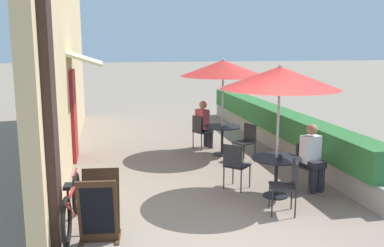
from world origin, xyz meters
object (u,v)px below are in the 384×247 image
at_px(patio_umbrella_mid, 223,68).
at_px(cafe_chair_mid_right, 246,139).
at_px(patio_umbrella_near, 280,78).
at_px(coffee_cup_mid, 223,124).
at_px(seated_patron_near_back, 312,155).
at_px(cafe_chair_mid_left, 200,129).
at_px(patio_table_near, 276,167).
at_px(coffee_cup_near, 280,157).
at_px(seated_patron_mid_left, 204,122).
at_px(cafe_chair_near_right, 288,182).
at_px(menu_board, 99,207).
at_px(cafe_chair_near_back, 308,162).
at_px(cafe_chair_near_left, 235,163).
at_px(patio_table_mid, 222,133).
at_px(bicycle_leaning, 72,205).

bearing_deg(patio_umbrella_mid, cafe_chair_mid_right, -59.95).
distance_m(patio_umbrella_near, coffee_cup_mid, 3.39).
bearing_deg(seated_patron_near_back, cafe_chair_mid_left, -84.55).
distance_m(seated_patron_near_back, cafe_chair_mid_right, 2.25).
height_order(patio_table_near, patio_umbrella_mid, patio_umbrella_mid).
height_order(coffee_cup_near, cafe_chair_mid_right, cafe_chair_mid_right).
height_order(seated_patron_mid_left, coffee_cup_mid, seated_patron_mid_left).
bearing_deg(patio_table_near, cafe_chair_near_right, -99.58).
height_order(cafe_chair_mid_right, coffee_cup_mid, cafe_chair_mid_right).
bearing_deg(menu_board, patio_table_near, 25.61).
bearing_deg(patio_table_near, patio_umbrella_mid, 92.87).
height_order(cafe_chair_near_back, seated_patron_near_back, seated_patron_near_back).
relative_size(coffee_cup_near, seated_patron_mid_left, 0.07).
relative_size(cafe_chair_mid_left, coffee_cup_mid, 9.67).
distance_m(cafe_chair_near_right, seated_patron_mid_left, 4.53).
distance_m(patio_table_near, coffee_cup_mid, 3.11).
relative_size(patio_umbrella_mid, coffee_cup_mid, 26.15).
distance_m(cafe_chair_near_left, cafe_chair_mid_right, 2.03).
distance_m(cafe_chair_near_back, coffee_cup_mid, 2.96).
distance_m(patio_umbrella_near, menu_board, 3.65).
xyz_separation_m(coffee_cup_near, menu_board, (-3.07, -0.99, -0.29)).
relative_size(patio_table_near, patio_umbrella_near, 0.37).
xyz_separation_m(cafe_chair_near_right, seated_patron_mid_left, (-0.31, 4.52, 0.17)).
bearing_deg(patio_umbrella_near, cafe_chair_near_right, -99.58).
distance_m(cafe_chair_near_back, seated_patron_near_back, 0.20).
bearing_deg(patio_umbrella_near, cafe_chair_mid_left, 98.35).
xyz_separation_m(seated_patron_near_back, menu_board, (-3.82, -1.27, -0.23)).
bearing_deg(cafe_chair_mid_left, coffee_cup_mid, 11.21).
relative_size(patio_table_near, menu_board, 0.93).
height_order(seated_patron_near_back, cafe_chair_mid_right, seated_patron_near_back).
relative_size(seated_patron_near_back, menu_board, 1.33).
height_order(coffee_cup_near, coffee_cup_mid, same).
xyz_separation_m(cafe_chair_mid_left, coffee_cup_mid, (0.43, -0.60, 0.24)).
bearing_deg(patio_table_mid, cafe_chair_mid_left, 120.05).
bearing_deg(patio_umbrella_near, cafe_chair_near_left, 140.42).
bearing_deg(bicycle_leaning, patio_table_near, 13.75).
bearing_deg(patio_umbrella_near, coffee_cup_mid, 92.04).
xyz_separation_m(coffee_cup_mid, bicycle_leaning, (-3.35, -3.75, -0.40)).
distance_m(cafe_chair_near_right, cafe_chair_mid_right, 3.14).
height_order(cafe_chair_near_left, patio_umbrella_mid, patio_umbrella_mid).
distance_m(patio_umbrella_near, patio_umbrella_mid, 3.03).
bearing_deg(bicycle_leaning, patio_table_mid, 51.09).
bearing_deg(cafe_chair_near_right, cafe_chair_mid_left, 20.47).
height_order(patio_table_near, patio_umbrella_near, patio_umbrella_near).
bearing_deg(patio_umbrella_mid, coffee_cup_mid, 60.61).
bearing_deg(patio_table_mid, coffee_cup_mid, 60.61).
bearing_deg(cafe_chair_mid_left, patio_table_mid, 5.60).
relative_size(coffee_cup_near, patio_table_mid, 0.10).
xyz_separation_m(patio_umbrella_near, seated_patron_mid_left, (-0.44, 3.75, -1.43)).
xyz_separation_m(cafe_chair_mid_left, seated_patron_mid_left, (0.10, 0.05, 0.17)).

